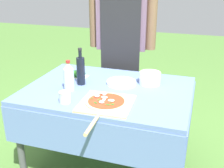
{
  "coord_description": "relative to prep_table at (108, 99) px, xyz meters",
  "views": [
    {
      "loc": [
        0.66,
        -1.9,
        1.56
      ],
      "look_at": [
        0.03,
        0.0,
        0.77
      ],
      "focal_mm": 45.0,
      "sensor_mm": 36.0,
      "label": 1
    }
  ],
  "objects": [
    {
      "name": "herb_container",
      "position": [
        -0.33,
        0.16,
        0.12
      ],
      "size": [
        0.16,
        0.12,
        0.06
      ],
      "rotation": [
        0.0,
        0.0,
        -0.02
      ],
      "color": "silver",
      "rests_on": "prep_table"
    },
    {
      "name": "pizza_on_peel",
      "position": [
        0.08,
        -0.29,
        0.1
      ],
      "size": [
        0.37,
        0.6,
        0.05
      ],
      "rotation": [
        0.0,
        0.0,
        0.05
      ],
      "color": "#D1B27F",
      "rests_on": "prep_table"
    },
    {
      "name": "mixing_tub",
      "position": [
        0.29,
        0.19,
        0.14
      ],
      "size": [
        0.17,
        0.17,
        0.1
      ],
      "primitive_type": "cylinder",
      "color": "silver",
      "rests_on": "prep_table"
    },
    {
      "name": "water_bottle",
      "position": [
        -0.27,
        -0.13,
        0.2
      ],
      "size": [
        0.08,
        0.08,
        0.24
      ],
      "color": "silver",
      "rests_on": "prep_table"
    },
    {
      "name": "person_cook",
      "position": [
        -0.09,
        0.71,
        0.39
      ],
      "size": [
        0.65,
        0.25,
        1.74
      ],
      "rotation": [
        0.0,
        0.0,
        3.24
      ],
      "color": "#4C4C51",
      "rests_on": "ground"
    },
    {
      "name": "oil_bottle",
      "position": [
        -0.23,
        0.02,
        0.21
      ],
      "size": [
        0.07,
        0.07,
        0.3
      ],
      "color": "black",
      "rests_on": "prep_table"
    },
    {
      "name": "sauce_jar",
      "position": [
        -0.2,
        -0.34,
        0.13
      ],
      "size": [
        0.08,
        0.08,
        0.08
      ],
      "color": "silver",
      "rests_on": "prep_table"
    },
    {
      "name": "prep_table",
      "position": [
        0.0,
        0.0,
        0.0
      ],
      "size": [
        1.28,
        0.94,
        0.73
      ],
      "color": "#607AB7",
      "rests_on": "ground"
    },
    {
      "name": "ground_plane",
      "position": [
        0.0,
        0.0,
        -0.64
      ],
      "size": [
        12.0,
        12.0,
        0.0
      ],
      "primitive_type": "plane",
      "color": "#517F38"
    },
    {
      "name": "plate_stack",
      "position": [
        0.07,
        0.12,
        0.1
      ],
      "size": [
        0.24,
        0.24,
        0.02
      ],
      "color": "white",
      "rests_on": "prep_table"
    }
  ]
}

